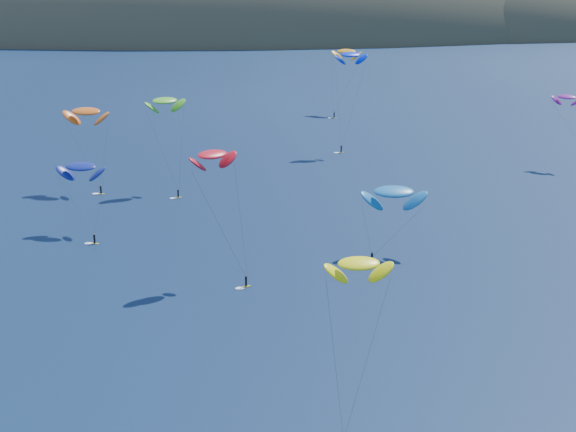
# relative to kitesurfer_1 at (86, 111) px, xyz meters

# --- Properties ---
(island) EXTENTS (730.00, 300.00, 210.00)m
(island) POSITION_rel_kitesurfer_1_xyz_m (81.36, 428.57, -28.47)
(island) COLOR #3D3526
(island) RESTS_ON ground
(kitesurfer_1) EXTENTS (11.23, 10.26, 20.65)m
(kitesurfer_1) POSITION_rel_kitesurfer_1_xyz_m (0.00, 0.00, 0.00)
(kitesurfer_1) COLOR gold
(kitesurfer_1) RESTS_ON ground
(kitesurfer_2) EXTENTS (7.52, 10.83, 20.04)m
(kitesurfer_2) POSITION_rel_kitesurfer_1_xyz_m (43.73, -99.28, 0.18)
(kitesurfer_2) COLOR gold
(kitesurfer_2) RESTS_ON ground
(kitesurfer_3) EXTENTS (9.86, 13.02, 22.70)m
(kitesurfer_3) POSITION_rel_kitesurfer_1_xyz_m (17.82, -1.90, 2.43)
(kitesurfer_3) COLOR gold
(kitesurfer_3) RESTS_ON ground
(kitesurfer_4) EXTENTS (9.14, 6.43, 28.41)m
(kitesurfer_4) POSITION_rel_kitesurfer_1_xyz_m (65.93, 31.38, 8.19)
(kitesurfer_4) COLOR gold
(kitesurfer_4) RESTS_ON ground
(kitesurfer_5) EXTENTS (11.54, 9.09, 14.37)m
(kitesurfer_5) POSITION_rel_kitesurfer_1_xyz_m (59.75, -48.74, -6.47)
(kitesurfer_5) COLOR gold
(kitesurfer_5) RESTS_ON ground
(kitesurfer_6) EXTENTS (9.97, 13.24, 19.41)m
(kitesurfer_6) POSITION_rel_kitesurfer_1_xyz_m (117.12, 9.29, -0.32)
(kitesurfer_6) COLOR gold
(kitesurfer_6) RESTS_ON ground
(kitesurfer_9) EXTENTS (9.93, 10.17, 22.98)m
(kitesurfer_9) POSITION_rel_kitesurfer_1_xyz_m (27.84, -56.56, 2.93)
(kitesurfer_9) COLOR gold
(kitesurfer_9) RESTS_ON ground
(kitesurfer_10) EXTENTS (9.83, 12.69, 15.11)m
(kitesurfer_10) POSITION_rel_kitesurfer_1_xyz_m (2.64, -30.04, -5.20)
(kitesurfer_10) COLOR gold
(kitesurfer_10) RESTS_ON ground
(kitesurfer_11) EXTENTS (11.86, 16.17, 23.20)m
(kitesurfer_11) POSITION_rel_kitesurfer_1_xyz_m (74.62, 87.81, 2.71)
(kitesurfer_11) COLOR gold
(kitesurfer_11) RESTS_ON ground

